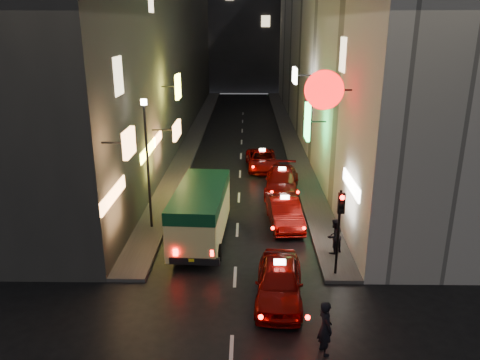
{
  "coord_description": "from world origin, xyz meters",
  "views": [
    {
      "loc": [
        0.44,
        -7.96,
        9.56
      ],
      "look_at": [
        0.13,
        13.0,
        2.58
      ],
      "focal_mm": 35.0,
      "sensor_mm": 36.0,
      "label": 1
    }
  ],
  "objects_px": {
    "taxi_near": "(279,279)",
    "lamp_post": "(147,156)",
    "traffic_light": "(340,215)",
    "pedestrian_crossing": "(325,324)",
    "minibus": "(201,208)"
  },
  "relations": [
    {
      "from": "pedestrian_crossing",
      "to": "lamp_post",
      "type": "height_order",
      "value": "lamp_post"
    },
    {
      "from": "taxi_near",
      "to": "lamp_post",
      "type": "relative_size",
      "value": 0.86
    },
    {
      "from": "minibus",
      "to": "lamp_post",
      "type": "bearing_deg",
      "value": 154.29
    },
    {
      "from": "minibus",
      "to": "lamp_post",
      "type": "distance_m",
      "value": 3.53
    },
    {
      "from": "minibus",
      "to": "lamp_post",
      "type": "relative_size",
      "value": 0.98
    },
    {
      "from": "taxi_near",
      "to": "traffic_light",
      "type": "xyz_separation_m",
      "value": [
        2.36,
        1.52,
        1.86
      ]
    },
    {
      "from": "pedestrian_crossing",
      "to": "traffic_light",
      "type": "height_order",
      "value": "traffic_light"
    },
    {
      "from": "traffic_light",
      "to": "lamp_post",
      "type": "xyz_separation_m",
      "value": [
        -8.2,
        4.53,
        1.04
      ]
    },
    {
      "from": "traffic_light",
      "to": "pedestrian_crossing",
      "type": "bearing_deg",
      "value": -104.7
    },
    {
      "from": "pedestrian_crossing",
      "to": "minibus",
      "type": "bearing_deg",
      "value": 11.97
    },
    {
      "from": "traffic_light",
      "to": "lamp_post",
      "type": "bearing_deg",
      "value": 151.09
    },
    {
      "from": "pedestrian_crossing",
      "to": "traffic_light",
      "type": "xyz_separation_m",
      "value": [
        1.17,
        4.45,
        1.68
      ]
    },
    {
      "from": "taxi_near",
      "to": "pedestrian_crossing",
      "type": "xyz_separation_m",
      "value": [
        1.19,
        -2.92,
        0.18
      ]
    },
    {
      "from": "pedestrian_crossing",
      "to": "traffic_light",
      "type": "relative_size",
      "value": 0.57
    },
    {
      "from": "pedestrian_crossing",
      "to": "lamp_post",
      "type": "distance_m",
      "value": 11.72
    }
  ]
}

